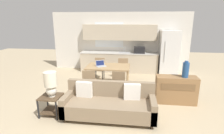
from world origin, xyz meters
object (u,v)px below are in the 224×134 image
(refrigerator, at_px, (169,53))
(table_lamp, at_px, (51,83))
(laptop, at_px, (101,65))
(dining_table, at_px, (108,68))
(side_table, at_px, (51,102))
(vase, at_px, (186,70))
(dining_chair_near_right, at_px, (119,82))
(dining_chair_near_left, at_px, (89,81))
(dining_chair_far_right, at_px, (123,68))
(couch, at_px, (109,104))
(dining_chair_far_left, at_px, (99,67))
(credenza, at_px, (176,90))

(refrigerator, distance_m, table_lamp, 5.35)
(laptop, bearing_deg, dining_table, -20.53)
(dining_table, relative_size, table_lamp, 2.41)
(dining_table, distance_m, laptop, 0.28)
(dining_table, xyz_separation_m, side_table, (-1.13, -2.11, -0.36))
(vase, height_order, dining_chair_near_right, vase)
(dining_chair_near_left, bearing_deg, dining_chair_far_right, -126.70)
(vase, distance_m, dining_chair_far_right, 2.68)
(couch, xyz_separation_m, table_lamp, (-1.42, -0.10, 0.51))
(couch, relative_size, side_table, 4.37)
(table_lamp, height_order, dining_chair_near_right, table_lamp)
(dining_chair_far_left, relative_size, dining_chair_far_right, 1.00)
(dining_chair_near_left, bearing_deg, side_table, 56.42)
(refrigerator, bearing_deg, credenza, -95.59)
(table_lamp, distance_m, dining_chair_near_right, 2.08)
(dining_table, xyz_separation_m, table_lamp, (-1.10, -2.12, 0.15))
(dining_table, bearing_deg, laptop, -169.90)
(refrigerator, bearing_deg, couch, -117.83)
(dining_chair_far_left, distance_m, dining_chair_far_right, 0.96)
(table_lamp, height_order, dining_chair_far_left, table_lamp)
(laptop, bearing_deg, side_table, -143.60)
(side_table, bearing_deg, refrigerator, 48.73)
(couch, distance_m, dining_chair_near_left, 1.45)
(dining_chair_far_right, distance_m, dining_chair_near_right, 1.65)
(side_table, bearing_deg, dining_chair_far_left, 77.42)
(vase, bearing_deg, dining_chair_near_left, 175.45)
(credenza, xyz_separation_m, vase, (0.20, -0.03, 0.61))
(dining_table, xyz_separation_m, dining_chair_far_left, (-0.48, 0.80, -0.22))
(refrigerator, xyz_separation_m, side_table, (-3.54, -4.04, -0.62))
(laptop, bearing_deg, credenza, -52.64)
(refrigerator, relative_size, credenza, 1.69)
(dining_chair_far_left, xyz_separation_m, dining_chair_near_right, (0.96, -1.61, 0.00))
(dining_chair_far_right, xyz_separation_m, dining_chair_near_right, (-0.00, -1.65, 0.00))
(dining_table, xyz_separation_m, couch, (0.33, -2.01, -0.37))
(side_table, bearing_deg, dining_chair_near_right, 39.07)
(side_table, xyz_separation_m, vase, (3.46, 1.07, 0.67))
(refrigerator, height_order, vase, refrigerator)
(laptop, bearing_deg, couch, -104.03)
(laptop, bearing_deg, dining_chair_near_left, -136.52)
(dining_chair_near_right, bearing_deg, dining_table, -51.05)
(couch, xyz_separation_m, credenza, (1.79, 1.01, 0.06))
(laptop, bearing_deg, vase, -51.58)
(dining_chair_near_left, bearing_deg, dining_table, -127.12)
(refrigerator, height_order, table_lamp, refrigerator)
(vase, xyz_separation_m, dining_chair_far_right, (-1.85, 1.88, -0.53))
(dining_chair_far_left, bearing_deg, dining_chair_far_right, 3.24)
(dining_table, xyz_separation_m, dining_chair_far_right, (0.48, 0.84, -0.22))
(refrigerator, height_order, dining_chair_far_right, refrigerator)
(dining_chair_far_right, bearing_deg, dining_chair_far_left, 176.76)
(credenza, bearing_deg, dining_table, 154.58)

